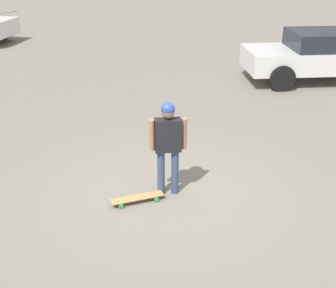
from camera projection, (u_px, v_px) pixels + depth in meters
The scene contains 4 objects.
ground_plane at pixel (168, 193), 7.76m from camera, with size 220.00×220.00×0.00m, color gray.
person at pixel (168, 139), 7.37m from camera, with size 0.30×0.58×1.58m.
skateboard at pixel (137, 198), 7.47m from camera, with size 0.25×0.86×0.09m.
car_parked_near at pixel (318, 55), 13.45m from camera, with size 2.83×4.46×1.44m.
Camera 1 is at (-6.31, 2.42, 3.91)m, focal length 50.00 mm.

